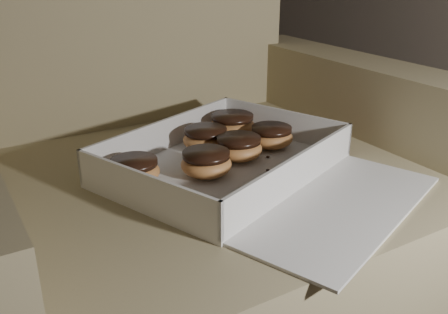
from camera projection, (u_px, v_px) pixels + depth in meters
name	position (u px, v px, depth m)	size (l,w,h in m)	color
armchair	(188.00, 216.00, 1.02)	(0.96, 0.81, 1.01)	#847854
bakery_box	(244.00, 170.00, 0.87)	(0.54, 0.58, 0.07)	silver
donut_a	(271.00, 136.00, 0.98)	(0.08, 0.08, 0.04)	#C68845
donut_b	(206.00, 163.00, 0.86)	(0.09, 0.09, 0.04)	#C68845
donut_c	(134.00, 170.00, 0.83)	(0.08, 0.08, 0.04)	#C68845
donut_d	(206.00, 138.00, 0.97)	(0.09, 0.09, 0.04)	#C68845
donut_e	(232.00, 125.00, 1.04)	(0.09, 0.09, 0.05)	#C68845
donut_f	(239.00, 147.00, 0.92)	(0.09, 0.09, 0.04)	#C68845
crumb_a	(283.00, 175.00, 0.86)	(0.01, 0.01, 0.00)	black
crumb_b	(311.00, 148.00, 0.98)	(0.01, 0.01, 0.00)	black
crumb_c	(208.00, 222.00, 0.71)	(0.01, 0.01, 0.00)	black
crumb_d	(268.00, 170.00, 0.88)	(0.01, 0.01, 0.00)	black
crumb_e	(268.00, 157.00, 0.94)	(0.01, 0.01, 0.00)	black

